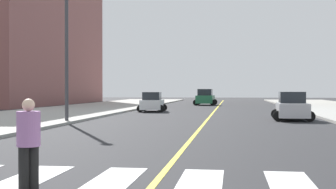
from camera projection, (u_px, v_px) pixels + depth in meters
crosswalk_paint at (152, 186)px, 9.01m from camera, size 13.50×4.00×0.01m
lane_divider_paint at (216, 109)px, 44.68m from camera, size 0.16×80.00×0.01m
low_rise_brick_west at (9, 36)px, 60.86m from camera, size 16.00×32.00×17.79m
car_white_nearest at (152, 103)px, 40.04m from camera, size 2.47×3.85×1.69m
car_silver_second at (292, 107)px, 28.77m from camera, size 2.55×3.99×1.76m
car_green_third at (205, 98)px, 57.17m from camera, size 2.86×4.49×1.98m
pedestrian_crossing at (29, 141)px, 8.45m from camera, size 0.42×0.42×1.72m
street_lamp at (67, 36)px, 26.19m from camera, size 0.44×0.44×8.19m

